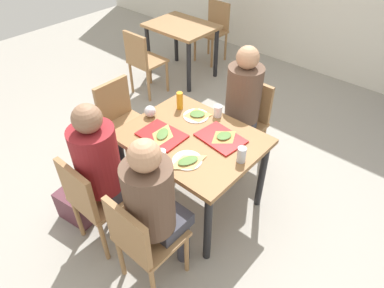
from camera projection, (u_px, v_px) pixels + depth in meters
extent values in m
cube|color=#9E998E|center=(192.00, 200.00, 3.20)|extent=(10.00, 10.00, 0.02)
cube|color=olive|center=(192.00, 139.00, 2.72)|extent=(1.08, 0.86, 0.04)
cylinder|color=black|center=(124.00, 169.00, 2.99)|extent=(0.06, 0.06, 0.71)
cylinder|color=black|center=(208.00, 229.00, 2.51)|extent=(0.06, 0.06, 0.71)
cylinder|color=black|center=(180.00, 131.00, 3.42)|extent=(0.06, 0.06, 0.71)
cylinder|color=black|center=(262.00, 176.00, 2.93)|extent=(0.06, 0.06, 0.71)
cube|color=#9E7247|center=(103.00, 197.00, 2.62)|extent=(0.40, 0.40, 0.03)
cube|color=#9E7247|center=(77.00, 191.00, 2.38)|extent=(0.38, 0.04, 0.40)
cylinder|color=#9E7247|center=(112.00, 194.00, 2.95)|extent=(0.04, 0.04, 0.44)
cylinder|color=#9E7247|center=(138.00, 215.00, 2.78)|extent=(0.04, 0.04, 0.44)
cylinder|color=#9E7247|center=(78.00, 218.00, 2.75)|extent=(0.04, 0.04, 0.44)
cylinder|color=#9E7247|center=(104.00, 241.00, 2.58)|extent=(0.04, 0.04, 0.44)
cube|color=#9E7247|center=(152.00, 236.00, 2.34)|extent=(0.40, 0.40, 0.03)
cube|color=#9E7247|center=(128.00, 234.00, 2.10)|extent=(0.38, 0.04, 0.40)
cylinder|color=#9E7247|center=(155.00, 228.00, 2.68)|extent=(0.04, 0.04, 0.44)
cylinder|color=#9E7247|center=(187.00, 253.00, 2.50)|extent=(0.04, 0.04, 0.44)
cylinder|color=#9E7247|center=(121.00, 257.00, 2.48)|extent=(0.04, 0.04, 0.44)
cylinder|color=#9E7247|center=(153.00, 286.00, 2.31)|extent=(0.04, 0.04, 0.44)
cube|color=#9E7247|center=(241.00, 126.00, 3.32)|extent=(0.40, 0.40, 0.03)
cube|color=#9E7247|center=(254.00, 100.00, 3.29)|extent=(0.38, 0.04, 0.40)
cylinder|color=#9E7247|center=(243.00, 160.00, 3.29)|extent=(0.04, 0.04, 0.44)
cylinder|color=#9E7247|center=(216.00, 145.00, 3.46)|extent=(0.04, 0.04, 0.44)
cylinder|color=#9E7247|center=(262.00, 144.00, 3.48)|extent=(0.04, 0.04, 0.44)
cylinder|color=#9E7247|center=(235.00, 130.00, 3.66)|extent=(0.04, 0.04, 0.44)
cube|color=#9E7247|center=(128.00, 126.00, 3.33)|extent=(0.40, 0.40, 0.03)
cube|color=#9E7247|center=(113.00, 100.00, 3.28)|extent=(0.04, 0.38, 0.40)
cylinder|color=#9E7247|center=(154.00, 143.00, 3.49)|extent=(0.04, 0.04, 0.44)
cylinder|color=#9E7247|center=(129.00, 160.00, 3.29)|extent=(0.04, 0.04, 0.44)
cylinder|color=#9E7247|center=(132.00, 130.00, 3.66)|extent=(0.04, 0.04, 0.44)
cylinder|color=#9E7247|center=(107.00, 145.00, 3.47)|extent=(0.04, 0.04, 0.44)
cylinder|color=#383842|center=(123.00, 194.00, 2.93)|extent=(0.10, 0.10, 0.47)
cylinder|color=#383842|center=(136.00, 204.00, 2.85)|extent=(0.10, 0.10, 0.47)
cube|color=#383842|center=(115.00, 182.00, 2.65)|extent=(0.32, 0.28, 0.10)
cylinder|color=maroon|center=(97.00, 159.00, 2.39)|extent=(0.32, 0.32, 0.52)
sphere|color=#8C664C|center=(87.00, 119.00, 2.17)|extent=(0.20, 0.20, 0.20)
cylinder|color=#383842|center=(168.00, 228.00, 2.66)|extent=(0.10, 0.10, 0.47)
cylinder|color=#383842|center=(183.00, 240.00, 2.57)|extent=(0.10, 0.10, 0.47)
cube|color=#383842|center=(164.00, 219.00, 2.38)|extent=(0.32, 0.28, 0.10)
cylinder|color=brown|center=(149.00, 198.00, 2.11)|extent=(0.32, 0.32, 0.52)
sphere|color=tan|center=(144.00, 156.00, 1.89)|extent=(0.20, 0.20, 0.20)
cylinder|color=#383842|center=(232.00, 158.00, 3.29)|extent=(0.10, 0.10, 0.47)
cylinder|color=#383842|center=(219.00, 151.00, 3.37)|extent=(0.10, 0.10, 0.47)
cube|color=#383842|center=(234.00, 127.00, 3.21)|extent=(0.32, 0.28, 0.10)
cylinder|color=brown|center=(244.00, 94.00, 3.07)|extent=(0.32, 0.32, 0.52)
sphere|color=tan|center=(248.00, 58.00, 2.85)|extent=(0.20, 0.20, 0.20)
cube|color=red|center=(162.00, 135.00, 2.72)|extent=(0.37, 0.27, 0.02)
cube|color=red|center=(221.00, 138.00, 2.68)|extent=(0.39, 0.30, 0.02)
cylinder|color=white|center=(196.00, 116.00, 2.93)|extent=(0.22, 0.22, 0.01)
cylinder|color=white|center=(187.00, 160.00, 2.49)|extent=(0.22, 0.22, 0.01)
pyramid|color=tan|center=(163.00, 135.00, 2.70)|extent=(0.21, 0.25, 0.01)
ellipsoid|color=#4C7233|center=(162.00, 134.00, 2.69)|extent=(0.15, 0.18, 0.01)
pyramid|color=#C68C47|center=(224.00, 137.00, 2.68)|extent=(0.17, 0.21, 0.01)
ellipsoid|color=#4C7233|center=(224.00, 136.00, 2.67)|extent=(0.12, 0.14, 0.01)
pyramid|color=tan|center=(197.00, 115.00, 2.92)|extent=(0.24, 0.24, 0.01)
ellipsoid|color=#4C7233|center=(197.00, 114.00, 2.92)|extent=(0.17, 0.17, 0.01)
pyramid|color=#DBAD60|center=(188.00, 161.00, 2.46)|extent=(0.20, 0.26, 0.01)
ellipsoid|color=#4C7233|center=(188.00, 160.00, 2.46)|extent=(0.14, 0.18, 0.01)
cylinder|color=white|center=(218.00, 111.00, 2.90)|extent=(0.07, 0.07, 0.10)
cylinder|color=white|center=(161.00, 156.00, 2.45)|extent=(0.07, 0.07, 0.10)
cylinder|color=#B7BCC6|center=(242.00, 155.00, 2.45)|extent=(0.07, 0.07, 0.12)
cylinder|color=orange|center=(180.00, 101.00, 2.98)|extent=(0.06, 0.06, 0.16)
sphere|color=silver|center=(150.00, 111.00, 2.90)|extent=(0.10, 0.10, 0.10)
cube|color=#592D38|center=(75.00, 208.00, 2.94)|extent=(0.34, 0.21, 0.28)
cube|color=#9E7247|center=(181.00, 26.00, 4.61)|extent=(0.90, 0.70, 0.04)
cylinder|color=black|center=(148.00, 51.00, 4.88)|extent=(0.06, 0.06, 0.71)
cylinder|color=black|center=(189.00, 68.00, 4.49)|extent=(0.06, 0.06, 0.71)
cylinder|color=black|center=(176.00, 39.00, 5.22)|extent=(0.06, 0.06, 0.71)
cylinder|color=black|center=(216.00, 53.00, 4.82)|extent=(0.06, 0.06, 0.71)
cube|color=#9E7247|center=(148.00, 61.00, 4.42)|extent=(0.40, 0.40, 0.03)
cube|color=#9E7247|center=(136.00, 50.00, 4.17)|extent=(0.38, 0.04, 0.40)
cylinder|color=#9E7247|center=(150.00, 69.00, 4.75)|extent=(0.04, 0.04, 0.44)
cylinder|color=#9E7247|center=(167.00, 77.00, 4.58)|extent=(0.04, 0.04, 0.44)
cylinder|color=#9E7247|center=(131.00, 78.00, 4.55)|extent=(0.04, 0.04, 0.44)
cylinder|color=#9E7247|center=(149.00, 86.00, 4.38)|extent=(0.04, 0.04, 0.44)
cube|color=#9E7247|center=(211.00, 32.00, 5.17)|extent=(0.40, 0.40, 0.03)
cube|color=#9E7247|center=(219.00, 15.00, 5.14)|extent=(0.38, 0.04, 0.40)
cylinder|color=#9E7247|center=(212.00, 54.00, 5.13)|extent=(0.04, 0.04, 0.44)
cylinder|color=#9E7247|center=(195.00, 47.00, 5.31)|extent=(0.04, 0.04, 0.44)
cylinder|color=#9E7247|center=(226.00, 47.00, 5.33)|extent=(0.04, 0.04, 0.44)
cylinder|color=#9E7247|center=(209.00, 41.00, 5.50)|extent=(0.04, 0.04, 0.44)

